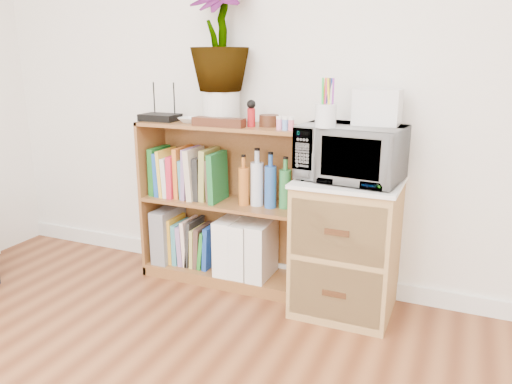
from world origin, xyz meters
The scene contains 21 objects.
skirting_board centered at (0.00, 2.24, 0.05)m, with size 4.00×0.02×0.10m, color white.
bookshelf centered at (-0.35, 2.10, 0.47)m, with size 1.00×0.30×0.95m, color brown.
wicker_unit centered at (0.40, 2.02, 0.35)m, with size 0.50×0.45×0.70m, color #9E7542.
microwave centered at (0.40, 2.02, 0.86)m, with size 0.49×0.33×0.27m, color silver.
pen_cup centered at (0.30, 1.90, 1.05)m, with size 0.10×0.10×0.11m, color silver.
small_appliance centered at (0.50, 2.09, 1.08)m, with size 0.22×0.18×0.17m, color silver.
router centered at (-0.75, 2.08, 0.97)m, with size 0.22×0.15×0.04m, color black.
white_bowl centered at (-0.54, 2.07, 0.97)m, with size 0.13×0.13×0.03m, color silver.
plant_pot centered at (-0.37, 2.12, 1.04)m, with size 0.21×0.21×0.18m, color silver.
potted_plant centered at (-0.37, 2.12, 1.42)m, with size 0.33×0.33×0.59m, color #2B6C31.
trinket_box centered at (-0.32, 2.00, 0.97)m, with size 0.30×0.07×0.05m, color #3C1C10.
kokeshi_doll centered at (-0.16, 2.06, 1.00)m, with size 0.04×0.04×0.10m, color maroon.
wooden_bowl centered at (-0.08, 2.11, 0.98)m, with size 0.11×0.11×0.06m, color #3B1F10.
paint_jars centered at (0.05, 2.01, 0.98)m, with size 0.12×0.04×0.06m, color pink.
file_box centered at (-0.75, 2.10, 0.24)m, with size 0.10×0.27×0.34m, color gray.
magazine_holder_left centered at (-0.31, 2.09, 0.24)m, with size 0.10×0.27×0.33m, color white.
magazine_holder_mid centered at (-0.22, 2.09, 0.23)m, with size 0.10×0.26×0.32m, color white.
magazine_holder_right centered at (-0.10, 2.09, 0.24)m, with size 0.11×0.27×0.33m, color white.
cookbooks centered at (-0.58, 2.10, 0.64)m, with size 0.45×0.20×0.30m.
liquor_bottles centered at (-0.09, 2.10, 0.65)m, with size 0.30×0.07×0.32m.
lower_books centered at (-0.57, 2.10, 0.20)m, with size 0.28×0.19×0.29m.
Camera 1 is at (0.93, -0.40, 1.33)m, focal length 35.00 mm.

